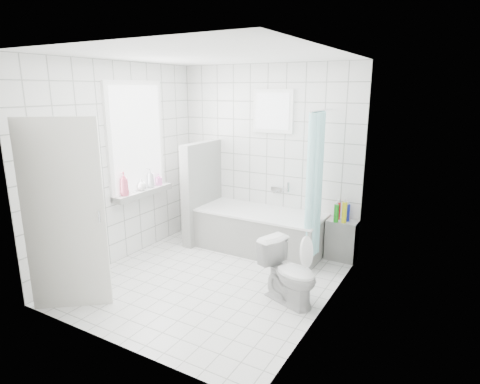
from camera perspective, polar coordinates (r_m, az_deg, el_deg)
The scene contains 19 objects.
ground at distance 5.02m, azimuth -4.15°, elevation -12.27°, with size 3.00×3.00×0.00m, color white.
ceiling at distance 4.50m, azimuth -4.78°, elevation 18.82°, with size 3.00×3.00×0.00m, color white.
wall_back at distance 5.86m, azimuth 3.82°, elevation 5.06°, with size 2.80×0.02×2.60m, color white.
wall_front at distance 3.49m, azimuth -18.39°, elevation -2.19°, with size 2.80×0.02×2.60m, color white.
wall_left at distance 5.48m, azimuth -16.68°, elevation 3.82°, with size 0.02×3.00×2.60m, color white.
wall_right at distance 3.99m, azimuth 12.46°, elevation 0.27°, with size 0.02×3.00×2.60m, color white.
window_left at distance 5.62m, azimuth -14.37°, elevation 7.32°, with size 0.01×0.90×1.40m, color white.
window_back at distance 5.71m, azimuth 4.65°, elevation 11.36°, with size 0.50×0.01×0.50m, color white.
window_sill at distance 5.72m, azimuth -13.59°, elevation -0.07°, with size 0.18×1.02×0.08m, color white.
door at distance 4.43m, azimuth -23.70°, elevation -3.25°, with size 0.04×0.80×2.00m, color silver.
bathtub at distance 5.75m, azimuth 2.89°, elevation -5.52°, with size 1.79×0.77×0.58m.
partition_wall at distance 6.05m, azimuth -5.41°, elevation -0.01°, with size 0.15×0.85×1.50m, color white.
tiled_ledge at distance 5.62m, azimuth 14.22°, elevation -6.64°, with size 0.40×0.24×0.55m, color white.
toilet at distance 4.42m, azimuth 7.08°, elevation -11.31°, with size 0.38×0.67×0.68m, color white.
curtain_rod at distance 5.07m, azimuth 11.62°, elevation 11.29°, with size 0.02×0.02×0.80m, color silver.
shower_curtain at distance 5.07m, azimuth 10.64°, elevation 1.05°, with size 0.14×0.48×1.78m, color #42C2C0, non-canonical shape.
tub_faucet at distance 5.84m, azimuth 5.32°, elevation 0.48°, with size 0.18×0.06×0.06m, color silver.
sill_bottles at distance 5.62m, azimuth -14.17°, elevation 1.41°, with size 0.17×0.80×0.32m.
ledge_bottles at distance 5.46m, azimuth 14.24°, elevation -2.82°, with size 0.19×0.20×0.28m.
Camera 1 is at (2.53, -3.71, 2.25)m, focal length 30.00 mm.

